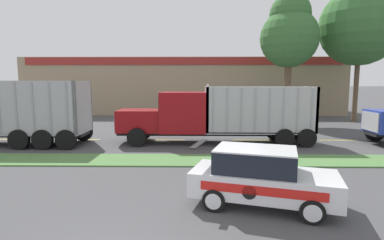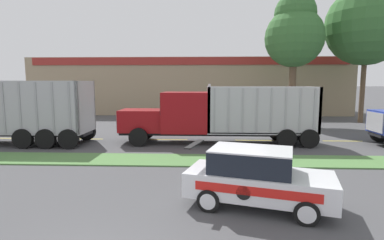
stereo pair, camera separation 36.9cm
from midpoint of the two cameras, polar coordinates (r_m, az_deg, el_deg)
The scene contains 11 objects.
grass_verge at distance 14.03m, azimuth -6.12°, elevation -7.53°, with size 120.00×2.14×0.06m, color #517F42.
centre_line_2 at distance 22.83m, azimuth -32.06°, elevation -2.96°, with size 2.40×0.14×0.01m, color yellow.
centre_line_3 at distance 20.27m, azimuth -19.35°, elevation -3.42°, with size 2.40×0.14×0.01m, color yellow.
centre_line_4 at distance 18.95m, azimuth -3.97°, elevation -3.74°, with size 2.40×0.14×0.01m, color yellow.
centre_line_5 at distance 19.12m, azimuth 12.37°, elevation -3.79°, with size 2.40×0.14×0.01m, color yellow.
centre_line_6 at distance 20.75m, azimuth 27.25°, elevation -3.57°, with size 2.40×0.14×0.01m, color yellow.
dump_truck_mid at distance 17.69m, azimuth 2.48°, elevation 0.64°, with size 11.39×2.63×3.51m.
rally_car at distance 9.01m, azimuth 13.33°, elevation -10.55°, with size 4.43×2.80×1.73m.
store_building_backdrop at distance 38.30m, azimuth -0.04°, elevation 6.51°, with size 35.56×12.10×6.31m.
tree_behind_left at distance 31.32m, azimuth 30.75°, elevation 16.56°, with size 6.94×6.94×13.73m.
tree_behind_centre at distance 27.91m, azimuth 19.31°, elevation 15.47°, with size 4.97×4.97×11.09m.
Camera 2 is at (2.24, -4.77, 3.57)m, focal length 28.00 mm.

